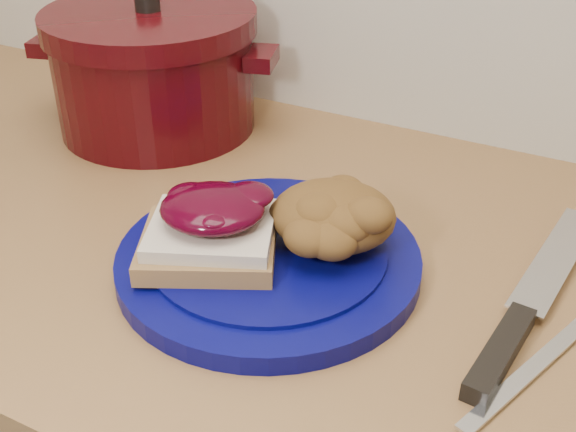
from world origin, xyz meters
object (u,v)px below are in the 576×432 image
at_px(plate, 269,260).
at_px(pepper_grinder, 127,77).
at_px(dutch_oven, 154,69).
at_px(chef_knife, 517,324).
at_px(butter_knife, 529,371).

xyz_separation_m(plate, pepper_grinder, (-0.33, 0.22, 0.05)).
distance_m(dutch_oven, pepper_grinder, 0.05).
bearing_deg(chef_knife, plate, 100.30).
bearing_deg(pepper_grinder, dutch_oven, -3.56).
distance_m(chef_knife, dutch_oven, 0.55).
xyz_separation_m(chef_knife, dutch_oven, (-0.51, 0.20, 0.07)).
relative_size(butter_knife, pepper_grinder, 1.55).
relative_size(plate, dutch_oven, 0.87).
bearing_deg(dutch_oven, pepper_grinder, 176.44).
bearing_deg(dutch_oven, butter_knife, -24.80).
bearing_deg(butter_knife, chef_knife, 43.42).
bearing_deg(chef_knife, butter_knife, -150.18).
distance_m(plate, pepper_grinder, 0.40).
bearing_deg(butter_knife, plate, 102.92).
bearing_deg(butter_knife, pepper_grinder, 86.53).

